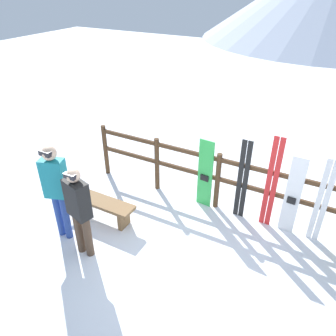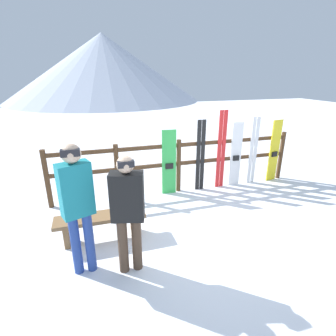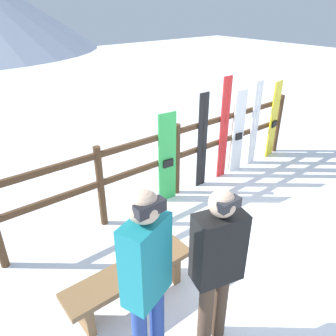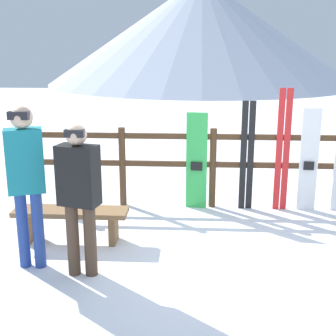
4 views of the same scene
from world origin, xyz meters
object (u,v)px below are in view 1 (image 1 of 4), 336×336
Objects in this scene: snowboard_white at (292,196)px; ski_pair_white at (322,202)px; bench at (100,204)px; ski_pair_black at (243,180)px; ski_pair_red at (271,183)px; snowboard_green at (205,174)px; person_teal at (56,186)px; person_black at (79,207)px.

snowboard_white is 0.47m from ski_pair_white.
bench is 0.87× the size of ski_pair_black.
snowboard_white is at bearing -0.51° from ski_pair_red.
ski_pair_red is at bearing 0.16° from snowboard_green.
person_teal is at bearing -152.53° from ski_pair_white.
snowboard_green is (1.80, 2.02, -0.35)m from person_teal.
person_black reaches higher than snowboard_white.
snowboard_white is (2.83, 2.17, -0.20)m from person_black.
person_black is 1.01× the size of ski_pair_black.
snowboard_white is (1.62, 0.00, 0.04)m from snowboard_green.
ski_pair_black is at bearing 180.00° from ski_pair_white.
ski_pair_white is at bearing 20.09° from bench.
ski_pair_red is (3.04, 2.02, -0.17)m from person_teal.
person_teal reaches higher than snowboard_white.
person_teal is 1.11× the size of ski_pair_black.
person_teal reaches higher than ski_pair_black.
ski_pair_white is (3.29, 2.17, -0.15)m from person_black.
ski_pair_black reaches higher than ski_pair_white.
ski_pair_black is (1.94, 2.17, -0.15)m from person_black.
ski_pair_black reaches higher than snowboard_green.
person_black is at bearing -14.01° from person_teal.
ski_pair_red is 1.12× the size of ski_pair_white.
person_teal reaches higher than snowboard_green.
person_black is 2.49m from snowboard_green.
ski_pair_red is 0.41m from snowboard_white.
bench is 0.86× the size of person_black.
person_teal is at bearing -146.42° from ski_pair_red.
snowboard_white is at bearing 0.00° from snowboard_green.
person_teal is 1.18× the size of snowboard_white.
person_teal is (-0.26, -0.69, 0.75)m from bench.
ski_pair_red reaches higher than snowboard_white.
person_black is 1.02× the size of ski_pair_white.
bench is at bearing -159.91° from ski_pair_white.
person_teal is 0.63m from person_black.
snowboard_green is 0.74m from ski_pair_black.
ski_pair_white reaches higher than snowboard_green.
snowboard_green is at bearing -179.90° from ski_pair_white.
snowboard_green is 0.80× the size of ski_pair_red.
ski_pair_black is at bearing 0.27° from snowboard_green.
ski_pair_red is (2.79, 1.33, 0.58)m from bench.
person_black is 0.91× the size of ski_pair_red.
ski_pair_white is (3.63, 1.33, 0.49)m from bench.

